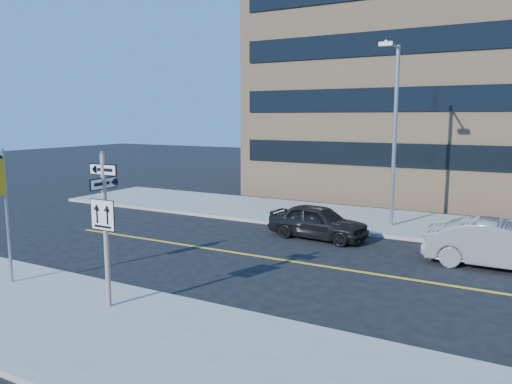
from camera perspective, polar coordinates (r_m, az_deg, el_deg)
The scene contains 7 objects.
ground at distance 15.76m, azimuth -9.82°, elevation -10.30°, with size 120.00×120.00×0.00m, color black.
sign_pole at distance 13.33m, azimuth -16.87°, elevation -3.17°, with size 0.92×0.92×4.06m.
traffic_signal at distance 16.25m, azimuth -27.23°, elevation 0.42°, with size 0.32×0.45×4.00m.
parked_car_a at distance 21.08m, azimuth 7.09°, elevation -3.38°, with size 4.23×1.70×1.44m, color black.
parked_car_b at distance 18.76m, azimuth 26.09°, elevation -5.47°, with size 4.83×1.68×1.59m, color gray.
streetlight_a at distance 22.96m, azimuth 15.48°, elevation 7.50°, with size 0.55×2.25×8.00m.
building_brick at distance 37.51m, azimuth 18.02°, elevation 14.20°, with size 18.00×18.00×18.00m, color tan.
Camera 1 is at (9.44, -11.55, 5.07)m, focal length 35.00 mm.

